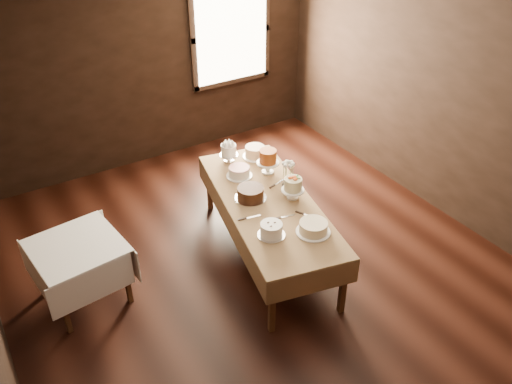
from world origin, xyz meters
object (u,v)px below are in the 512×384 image
object	(u,v)px
cake_server_a	(288,216)
flower_vase	(288,184)
cake_lattice	(239,172)
cake_server_b	(310,216)
cake_server_e	(254,217)
side_table	(77,252)
cake_chocolate	(251,193)
cake_cream	(313,228)
cake_server_c	(256,190)
cake_speckled	(255,152)
cake_meringue	(229,154)
cake_caramel	(268,163)
cake_flowers	(293,189)
display_table	(268,205)
cake_server_d	(279,182)
cake_swirl	(271,230)

from	to	relation	value
cake_server_a	flower_vase	xyz separation A→B (m)	(0.28, 0.41, 0.06)
cake_lattice	cake_server_b	world-z (taller)	cake_lattice
cake_server_e	side_table	bearing A→B (deg)	172.14
cake_chocolate	cake_cream	distance (m)	0.84
side_table	flower_vase	distance (m)	2.24
cake_server_b	cake_server_c	bearing A→B (deg)	166.87
cake_lattice	cake_server_b	size ratio (longest dim) A/B	1.38
cake_speckled	cake_cream	xyz separation A→B (m)	(-0.30, -1.54, -0.01)
side_table	cake_speckled	xyz separation A→B (m)	(2.28, 0.49, 0.17)
cake_meringue	cake_server_e	distance (m)	1.15
cake_caramel	cake_flowers	distance (m)	0.58
display_table	cake_flowers	bearing A→B (deg)	-19.86
cake_speckled	cake_server_a	bearing A→B (deg)	-106.39
cake_lattice	cake_chocolate	bearing A→B (deg)	-105.37
cake_server_c	flower_vase	distance (m)	0.34
cake_chocolate	cake_server_d	world-z (taller)	cake_chocolate
display_table	cake_server_e	distance (m)	0.33
cake_meringue	cake_cream	distance (m)	1.61
side_table	cake_server_a	world-z (taller)	cake_server_a
side_table	cake_flowers	size ratio (longest dim) A/B	3.58
display_table	cake_flowers	size ratio (longest dim) A/B	9.72
cake_speckled	cake_chocolate	bearing A→B (deg)	-124.63
cake_chocolate	cake_server_d	distance (m)	0.45
display_table	cake_server_c	world-z (taller)	cake_server_c
cake_server_b	cake_server_d	distance (m)	0.70
display_table	cake_server_e	xyz separation A→B (m)	(-0.28, -0.16, 0.06)
cake_caramel	cake_server_b	bearing A→B (deg)	-96.01
cake_meringue	cake_server_b	bearing A→B (deg)	-83.66
cake_server_b	flower_vase	xyz separation A→B (m)	(0.09, 0.54, 0.06)
cake_lattice	cake_caramel	xyz separation A→B (m)	(0.32, -0.09, 0.07)
cake_swirl	side_table	bearing A→B (deg)	151.49
cake_lattice	cake_server_c	distance (m)	0.34
cake_lattice	flower_vase	size ratio (longest dim) A/B	2.50
cake_server_c	cake_server_e	world-z (taller)	same
cake_flowers	cake_swirl	distance (m)	0.68
cake_flowers	cake_server_a	world-z (taller)	cake_flowers
cake_meringue	cake_server_a	distance (m)	1.27
side_table	cake_server_c	bearing A→B (deg)	-3.90
flower_vase	cake_flowers	bearing A→B (deg)	-107.61
side_table	cake_swirl	world-z (taller)	cake_swirl
cake_server_a	cake_server_c	distance (m)	0.58
cake_flowers	flower_vase	xyz separation A→B (m)	(0.05, 0.17, -0.04)
cake_server_e	flower_vase	world-z (taller)	flower_vase
side_table	cake_meringue	size ratio (longest dim) A/B	3.55
cake_speckled	cake_lattice	bearing A→B (deg)	-143.29
cake_server_c	side_table	bearing A→B (deg)	99.95
cake_server_c	cake_server_e	xyz separation A→B (m)	(-0.28, -0.40, 0.00)
cake_swirl	cake_server_d	xyz separation A→B (m)	(0.59, 0.74, -0.06)
cake_cream	cake_server_b	xyz separation A→B (m)	(0.13, 0.22, -0.05)
side_table	cake_meringue	distance (m)	2.05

